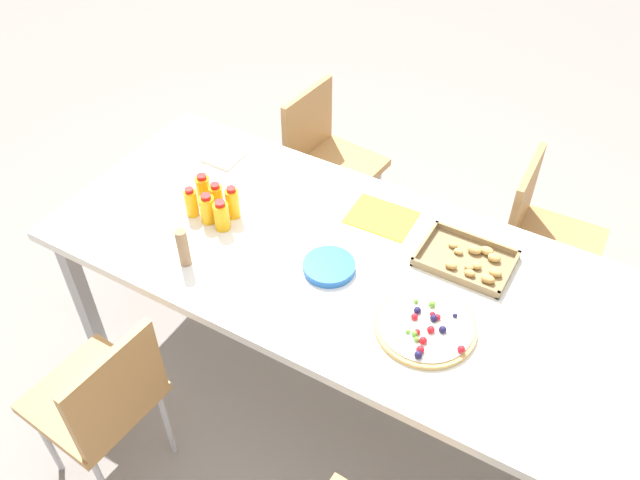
# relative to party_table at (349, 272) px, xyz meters

# --- Properties ---
(ground_plane) EXTENTS (12.00, 12.00, 0.00)m
(ground_plane) POSITION_rel_party_table_xyz_m (0.00, 0.00, -0.69)
(ground_plane) COLOR gray
(party_table) EXTENTS (2.35, 0.99, 0.75)m
(party_table) POSITION_rel_party_table_xyz_m (0.00, 0.00, 0.00)
(party_table) COLOR white
(party_table) RESTS_ON ground_plane
(chair_far_right) EXTENTS (0.42, 0.42, 0.83)m
(chair_far_right) POSITION_rel_party_table_xyz_m (0.55, 0.81, -0.19)
(chair_far_right) COLOR #B7844C
(chair_far_right) RESTS_ON ground_plane
(chair_near_left) EXTENTS (0.43, 0.43, 0.83)m
(chair_near_left) POSITION_rel_party_table_xyz_m (-0.54, -0.82, -0.19)
(chair_near_left) COLOR #B7844C
(chair_near_left) RESTS_ON ground_plane
(chair_far_left) EXTENTS (0.44, 0.44, 0.83)m
(chair_far_left) POSITION_rel_party_table_xyz_m (-0.57, 0.83, -0.19)
(chair_far_left) COLOR #B7844C
(chair_far_left) RESTS_ON ground_plane
(juice_bottle_0) EXTENTS (0.05, 0.05, 0.13)m
(juice_bottle_0) POSITION_rel_party_table_xyz_m (-0.68, -0.08, 0.12)
(juice_bottle_0) COLOR #FAAC14
(juice_bottle_0) RESTS_ON party_table
(juice_bottle_1) EXTENTS (0.06, 0.06, 0.13)m
(juice_bottle_1) POSITION_rel_party_table_xyz_m (-0.60, -0.08, 0.12)
(juice_bottle_1) COLOR #F9AD14
(juice_bottle_1) RESTS_ON party_table
(juice_bottle_2) EXTENTS (0.06, 0.06, 0.13)m
(juice_bottle_2) POSITION_rel_party_table_xyz_m (-0.52, -0.09, 0.12)
(juice_bottle_2) COLOR #F9AC14
(juice_bottle_2) RESTS_ON party_table
(juice_bottle_3) EXTENTS (0.06, 0.06, 0.14)m
(juice_bottle_3) POSITION_rel_party_table_xyz_m (-0.68, -0.00, 0.12)
(juice_bottle_3) COLOR #FAAD14
(juice_bottle_3) RESTS_ON party_table
(juice_bottle_4) EXTENTS (0.06, 0.06, 0.13)m
(juice_bottle_4) POSITION_rel_party_table_xyz_m (-0.60, -0.01, 0.12)
(juice_bottle_4) COLOR #F9AD14
(juice_bottle_4) RESTS_ON party_table
(juice_bottle_5) EXTENTS (0.06, 0.06, 0.14)m
(juice_bottle_5) POSITION_rel_party_table_xyz_m (-0.53, -0.01, 0.12)
(juice_bottle_5) COLOR #F9AC14
(juice_bottle_5) RESTS_ON party_table
(fruit_pizza) EXTENTS (0.35, 0.35, 0.05)m
(fruit_pizza) POSITION_rel_party_table_xyz_m (0.37, -0.16, 0.07)
(fruit_pizza) COLOR tan
(fruit_pizza) RESTS_ON party_table
(snack_tray) EXTENTS (0.35, 0.25, 0.04)m
(snack_tray) POSITION_rel_party_table_xyz_m (0.39, 0.22, 0.07)
(snack_tray) COLOR olive
(snack_tray) RESTS_ON party_table
(plate_stack) EXTENTS (0.20, 0.20, 0.03)m
(plate_stack) POSITION_rel_party_table_xyz_m (-0.05, -0.08, 0.07)
(plate_stack) COLOR blue
(plate_stack) RESTS_ON party_table
(napkin_stack) EXTENTS (0.15, 0.15, 0.02)m
(napkin_stack) POSITION_rel_party_table_xyz_m (-0.80, 0.29, 0.07)
(napkin_stack) COLOR white
(napkin_stack) RESTS_ON party_table
(cardboard_tube) EXTENTS (0.04, 0.04, 0.16)m
(cardboard_tube) POSITION_rel_party_table_xyz_m (-0.53, -0.32, 0.14)
(cardboard_tube) COLOR #9E7A56
(cardboard_tube) RESTS_ON party_table
(paper_folder) EXTENTS (0.27, 0.21, 0.01)m
(paper_folder) POSITION_rel_party_table_xyz_m (-0.01, 0.28, 0.06)
(paper_folder) COLOR yellow
(paper_folder) RESTS_ON party_table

